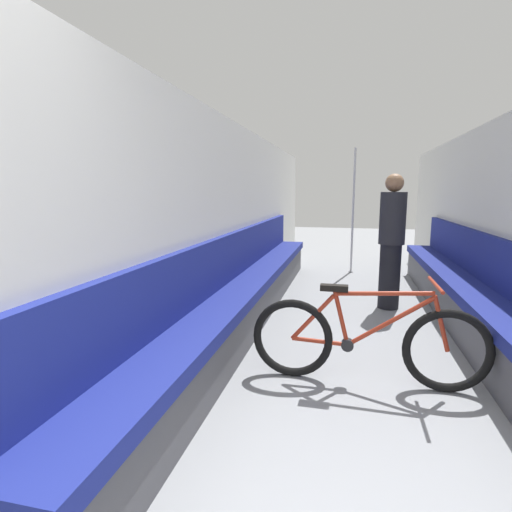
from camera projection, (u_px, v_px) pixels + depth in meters
The scene contains 6 objects.
wall_left at pixel (226, 223), 4.23m from camera, with size 0.10×10.34×2.13m, color silver.
bench_seat_row_left at pixel (246, 293), 4.25m from camera, with size 0.43×6.28×0.97m.
bench_seat_row_right at pixel (479, 307), 3.74m from camera, with size 0.43×6.28×0.97m.
bicycle at pixel (366, 342), 2.90m from camera, with size 1.70×0.46×0.78m.
grab_pole_near at pixel (353, 213), 6.80m from camera, with size 0.08×0.08×2.11m.
passenger_standing at pixel (391, 240), 4.72m from camera, with size 0.30×0.30×1.60m.
Camera 1 is at (-0.09, -0.48, 1.41)m, focal length 28.00 mm.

